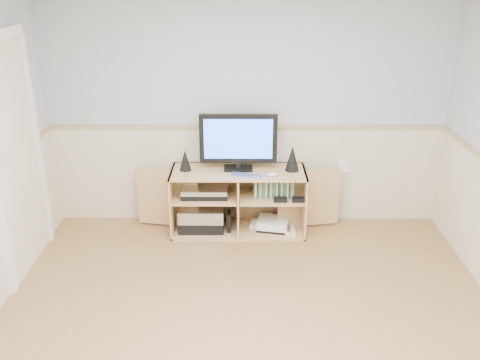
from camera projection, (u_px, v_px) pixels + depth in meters
name	position (u px, v px, depth m)	size (l,w,h in m)	color
room	(241.00, 193.00, 3.36)	(4.04, 4.54, 2.54)	#A67749
media_cabinet	(238.00, 198.00, 5.46)	(2.09, 0.50, 0.65)	tan
monitor	(238.00, 140.00, 5.21)	(0.76, 0.18, 0.57)	black
speaker_left	(185.00, 160.00, 5.26)	(0.12, 0.12, 0.21)	black
speaker_right	(292.00, 158.00, 5.25)	(0.14, 0.14, 0.25)	black
keyboard	(246.00, 176.00, 5.15)	(0.30, 0.12, 0.01)	#BCBCC1
mouse	(272.00, 175.00, 5.14)	(0.10, 0.06, 0.04)	white
av_components	(203.00, 210.00, 5.45)	(0.53, 0.34, 0.47)	black
game_consoles	(272.00, 224.00, 5.49)	(0.46, 0.32, 0.11)	white
game_cases	(274.00, 187.00, 5.32)	(0.40, 0.14, 0.19)	#3F8C3F
wall_outlet	(344.00, 167.00, 5.54)	(0.12, 0.03, 0.12)	white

